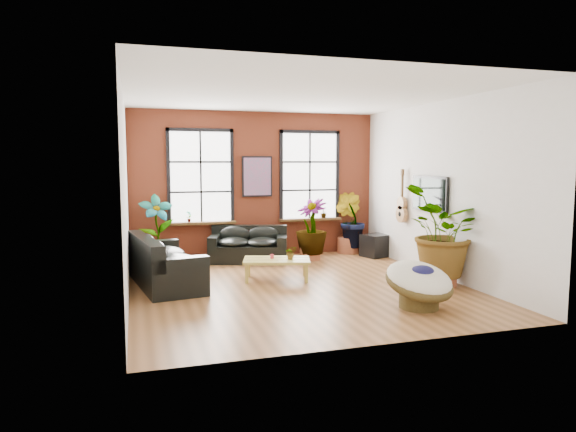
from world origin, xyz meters
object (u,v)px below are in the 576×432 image
object	(u,v)px
sofa_back	(249,246)
papasan_chair	(419,282)
coffee_table	(277,261)
sofa_left	(163,263)

from	to	relation	value
sofa_back	papasan_chair	bearing A→B (deg)	-51.51
coffee_table	papasan_chair	distance (m)	3.02
sofa_back	coffee_table	world-z (taller)	sofa_back
sofa_left	papasan_chair	world-z (taller)	sofa_left
sofa_back	papasan_chair	xyz separation A→B (m)	(1.75, -4.54, 0.05)
sofa_left	coffee_table	distance (m)	2.17
sofa_left	papasan_chair	size ratio (longest dim) A/B	1.97
sofa_back	sofa_left	world-z (taller)	sofa_left
coffee_table	papasan_chair	bearing A→B (deg)	-41.64
sofa_left	papasan_chair	distance (m)	4.66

